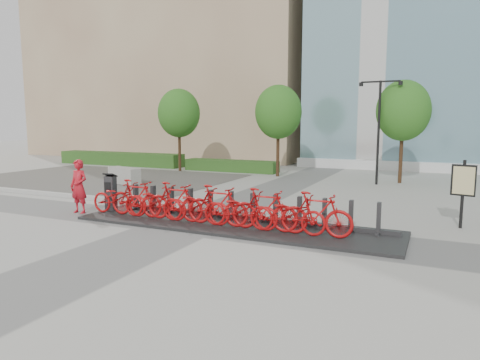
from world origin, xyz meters
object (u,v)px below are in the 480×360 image
at_px(jersey_barrier, 124,176).
at_px(bike_0, 118,198).
at_px(map_sign, 463,183).
at_px(kiosk, 111,192).
at_px(worker_red, 79,186).

bearing_deg(jersey_barrier, bike_0, -32.95).
bearing_deg(map_sign, kiosk, -154.45).
bearing_deg(worker_red, jersey_barrier, 116.39).
relative_size(jersey_barrier, map_sign, 1.07).
bearing_deg(bike_0, jersey_barrier, 38.39).
xyz_separation_m(bike_0, jersey_barrier, (-4.78, 6.03, -0.19)).
bearing_deg(kiosk, worker_red, -158.98).
xyz_separation_m(worker_red, jersey_barrier, (-3.22, 6.13, -0.49)).
height_order(jersey_barrier, map_sign, map_sign).
distance_m(bike_0, worker_red, 1.59).
bearing_deg(map_sign, bike_0, -151.37).
height_order(kiosk, jersey_barrier, kiosk).
xyz_separation_m(worker_red, map_sign, (11.50, 2.98, 0.40)).
relative_size(kiosk, jersey_barrier, 0.60).
xyz_separation_m(bike_0, kiosk, (-0.66, 0.42, 0.09)).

